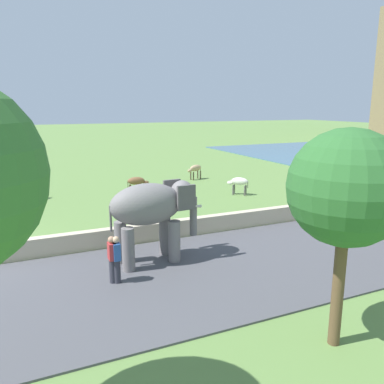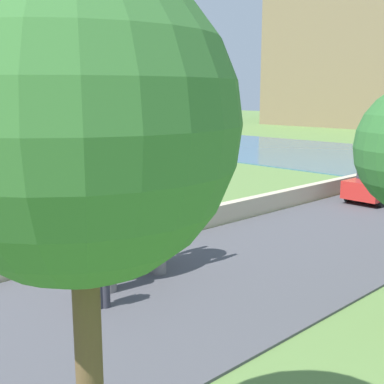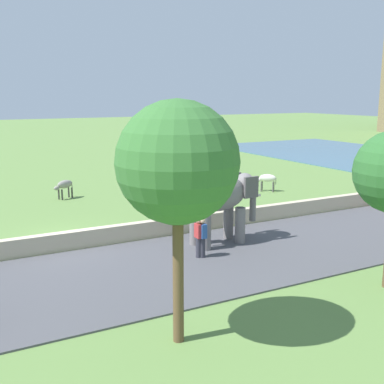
% 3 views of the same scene
% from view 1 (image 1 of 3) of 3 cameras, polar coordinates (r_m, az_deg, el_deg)
% --- Properties ---
extents(barrier_wall, '(0.40, 110.00, 0.79)m').
position_cam_1_polar(barrier_wall, '(22.89, 22.35, -1.73)').
color(barrier_wall, beige).
rests_on(barrier_wall, ground).
extents(lake, '(36.00, 18.00, 0.08)m').
position_cam_1_polar(lake, '(44.99, 22.87, 4.38)').
color(lake, '#426B84').
rests_on(lake, ground).
extents(elephant, '(1.58, 3.51, 2.99)m').
position_cam_1_polar(elephant, '(14.09, -5.78, -2.47)').
color(elephant, slate).
rests_on(elephant, ground).
extents(person_beside_elephant, '(0.36, 0.22, 1.63)m').
position_cam_1_polar(person_beside_elephant, '(12.87, -10.96, -9.59)').
color(person_beside_elephant, '#33333D').
rests_on(person_beside_elephant, ground).
extents(person_trailing, '(0.36, 0.22, 1.63)m').
position_cam_1_polar(person_trailing, '(12.91, -11.59, -9.54)').
color(person_trailing, '#33333D').
rests_on(person_trailing, ground).
extents(cow_brown, '(0.58, 1.41, 1.15)m').
position_cam_1_polar(cow_brown, '(25.48, -8.04, 1.49)').
color(cow_brown, brown).
rests_on(cow_brown, ground).
extents(cow_white, '(1.22, 1.21, 1.15)m').
position_cam_1_polar(cow_white, '(25.27, 6.86, 1.43)').
color(cow_white, silver).
rests_on(cow_white, ground).
extents(cow_tan, '(0.79, 1.42, 1.15)m').
position_cam_1_polar(cow_tan, '(30.40, 0.46, 3.40)').
color(cow_tan, tan).
rests_on(cow_tan, ground).
extents(cow_grey, '(0.92, 1.39, 1.15)m').
position_cam_1_polar(cow_grey, '(25.67, -22.56, 0.73)').
color(cow_grey, gray).
rests_on(cow_grey, ground).
extents(tree_far, '(2.68, 2.68, 5.22)m').
position_cam_1_polar(tree_far, '(9.34, 21.68, 0.41)').
color(tree_far, brown).
rests_on(tree_far, ground).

